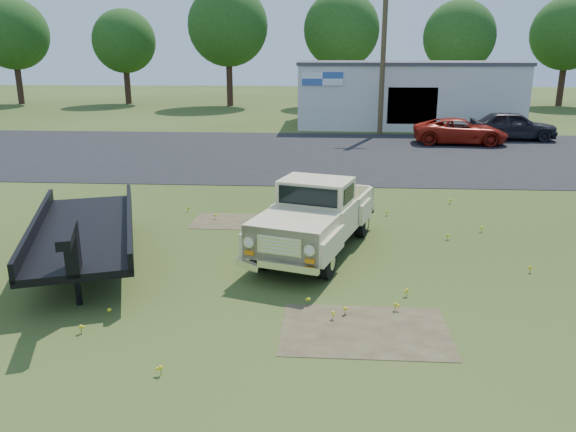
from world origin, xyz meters
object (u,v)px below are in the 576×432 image
(vintage_pickup_truck, at_px, (316,216))
(flatbed_trailer, at_px, (84,225))
(dark_sedan, at_px, (513,126))
(red_pickup, at_px, (460,131))

(vintage_pickup_truck, relative_size, flatbed_trailer, 0.78)
(flatbed_trailer, height_order, dark_sedan, flatbed_trailer)
(vintage_pickup_truck, bearing_deg, red_pickup, 84.46)
(vintage_pickup_truck, bearing_deg, flatbed_trailer, -151.36)
(flatbed_trailer, bearing_deg, red_pickup, 35.85)
(vintage_pickup_truck, height_order, dark_sedan, vintage_pickup_truck)
(flatbed_trailer, bearing_deg, dark_sedan, 32.05)
(red_pickup, bearing_deg, vintage_pickup_truck, 160.68)
(vintage_pickup_truck, height_order, red_pickup, vintage_pickup_truck)
(red_pickup, height_order, dark_sedan, dark_sedan)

